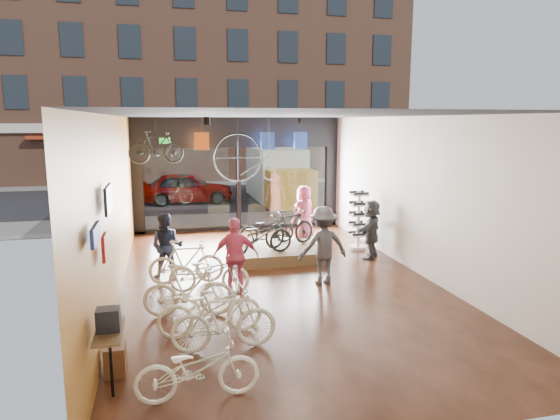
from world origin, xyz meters
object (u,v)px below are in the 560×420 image
object	(u,v)px
display_bike_mid	(290,228)
hung_bike	(156,147)
floor_bike_5	(186,262)
customer_4	(304,213)
sunglasses_rack	(358,220)
customer_1	(167,247)
floor_bike_1	(224,320)
display_bike_left	(259,236)
floor_bike_0	(197,369)
box_truck	(280,176)
street_car	(186,188)
display_platform	(276,253)
customer_5	(371,229)
floor_bike_3	(189,290)
customer_2	(236,256)
floor_bike_2	(210,308)
display_bike_right	(267,229)
customer_3	(323,245)
penny_farthing	(248,159)
floor_bike_4	(209,272)

from	to	relation	value
display_bike_mid	hung_bike	xyz separation A→B (m)	(-3.48, 2.12, 2.12)
floor_bike_5	display_bike_mid	distance (m)	3.36
customer_4	sunglasses_rack	distance (m)	1.96
customer_1	sunglasses_rack	xyz separation A→B (m)	(5.42, 1.66, 0.07)
floor_bike_1	display_bike_left	xyz separation A→B (m)	(1.46, 4.61, 0.26)
floor_bike_0	box_truck	bearing A→B (deg)	-17.80
street_car	display_platform	size ratio (longest dim) A/B	1.72
floor_bike_1	hung_bike	world-z (taller)	hung_bike
display_bike_left	customer_5	bearing A→B (deg)	-101.19
floor_bike_3	display_platform	size ratio (longest dim) A/B	0.72
floor_bike_5	customer_1	distance (m)	0.64
customer_2	floor_bike_2	bearing A→B (deg)	79.25
street_car	display_bike_left	size ratio (longest dim) A/B	2.27
floor_bike_2	floor_bike_0	bearing A→B (deg)	166.19
floor_bike_5	display_bike_right	bearing A→B (deg)	-44.86
box_truck	display_platform	xyz separation A→B (m)	(-2.25, -9.03, -1.07)
box_truck	customer_1	distance (m)	11.45
box_truck	customer_4	bearing A→B (deg)	-97.18
customer_1	floor_bike_3	bearing A→B (deg)	-68.01
display_platform	floor_bike_3	bearing A→B (deg)	-124.87
floor_bike_1	floor_bike_3	world-z (taller)	same
display_bike_left	sunglasses_rack	world-z (taller)	sunglasses_rack
sunglasses_rack	floor_bike_3	bearing A→B (deg)	-133.78
customer_5	floor_bike_2	bearing A→B (deg)	-12.55
floor_bike_2	sunglasses_rack	bearing A→B (deg)	-47.44
display_platform	customer_1	bearing A→B (deg)	-157.32
floor_bike_2	floor_bike_5	xyz separation A→B (m)	(-0.27, 2.91, 0.03)
display_bike_left	floor_bike_5	bearing A→B (deg)	107.13
display_bike_right	customer_1	bearing A→B (deg)	116.51
street_car	customer_3	size ratio (longest dim) A/B	2.31
floor_bike_1	customer_5	size ratio (longest dim) A/B	1.08
display_bike_mid	penny_farthing	xyz separation A→B (m)	(-0.69, 2.64, 1.69)
display_bike_left	customer_4	size ratio (longest dim) A/B	1.07
floor_bike_5	street_car	bearing A→B (deg)	-0.54
floor_bike_1	customer_5	distance (m)	6.52
display_bike_left	sunglasses_rack	bearing A→B (deg)	-83.68
display_bike_right	floor_bike_0	bearing A→B (deg)	155.07
floor_bike_4	customer_4	world-z (taller)	customer_4
penny_farthing	floor_bike_0	bearing A→B (deg)	-103.72
display_bike_right	customer_2	bearing A→B (deg)	150.46
floor_bike_3	floor_bike_5	size ratio (longest dim) A/B	1.02
floor_bike_3	sunglasses_rack	size ratio (longest dim) A/B	1.01
floor_bike_3	sunglasses_rack	bearing A→B (deg)	-43.54
street_car	customer_5	size ratio (longest dim) A/B	2.58
floor_bike_0	floor_bike_1	distance (m)	1.47
customer_1	customer_2	xyz separation A→B (m)	(1.44, -1.25, 0.03)
floor_bike_3	display_bike_right	size ratio (longest dim) A/B	1.09
customer_1	display_bike_right	bearing A→B (deg)	45.97
display_platform	customer_5	size ratio (longest dim) A/B	1.50
floor_bike_1	customer_4	xyz separation A→B (m)	(3.39, 7.19, 0.33)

